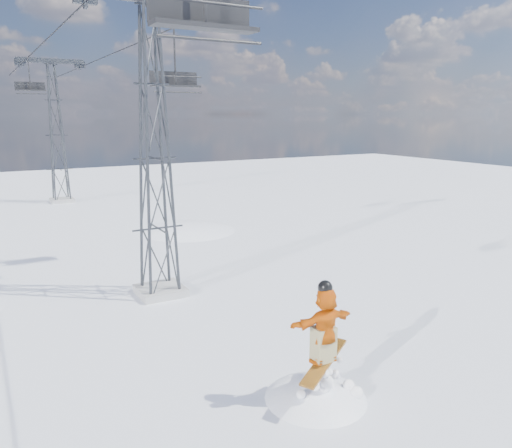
# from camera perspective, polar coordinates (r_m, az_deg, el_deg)

# --- Properties ---
(ground) EXTENTS (120.00, 120.00, 0.00)m
(ground) POSITION_cam_1_polar(r_m,az_deg,el_deg) (13.83, -2.81, -18.71)
(ground) COLOR white
(ground) RESTS_ON ground
(snow_terrain) EXTENTS (39.00, 37.00, 22.00)m
(snow_terrain) POSITION_cam_1_polar(r_m,az_deg,el_deg) (35.98, -26.22, -16.67)
(snow_terrain) COLOR white
(snow_terrain) RESTS_ON ground
(lift_tower_near) EXTENTS (5.20, 1.80, 11.43)m
(lift_tower_near) POSITION_cam_1_polar(r_m,az_deg,el_deg) (19.64, -11.48, 7.28)
(lift_tower_near) COLOR #999999
(lift_tower_near) RESTS_ON ground
(lift_tower_far) EXTENTS (5.20, 1.80, 11.43)m
(lift_tower_far) POSITION_cam_1_polar(r_m,az_deg,el_deg) (44.06, -21.82, 9.38)
(lift_tower_far) COLOR #999999
(lift_tower_far) RESTS_ON ground
(haul_cables) EXTENTS (4.46, 51.00, 0.06)m
(haul_cables) POSITION_cam_1_polar(r_m,az_deg,el_deg) (30.93, -18.97, 18.67)
(haul_cables) COLOR black
(haul_cables) RESTS_ON ground
(lift_chair_near) EXTENTS (1.98, 0.57, 2.46)m
(lift_chair_near) POSITION_cam_1_polar(r_m,az_deg,el_deg) (9.68, -5.99, 22.69)
(lift_chair_near) COLOR black
(lift_chair_near) RESTS_ON ground
(lift_chair_mid) EXTENTS (2.24, 0.64, 2.78)m
(lift_chair_mid) POSITION_cam_1_polar(r_m,az_deg,el_deg) (23.58, -9.25, 15.88)
(lift_chair_mid) COLOR black
(lift_chair_mid) RESTS_ON ground
(lift_chair_far) EXTENTS (1.92, 0.55, 2.38)m
(lift_chair_far) POSITION_cam_1_polar(r_m,az_deg,el_deg) (38.21, -24.39, 14.06)
(lift_chair_far) COLOR black
(lift_chair_far) RESTS_ON ground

